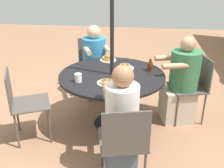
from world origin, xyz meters
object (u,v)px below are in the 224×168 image
patio_table (112,81)px  diner_east (121,127)px  patio_chair_south (194,84)px  drinking_glass_a (120,73)px  pancake_plate_a (107,82)px  coffee_cup (78,78)px  pancake_plate_c (108,59)px  diner_south (181,84)px  patio_chair_west (93,61)px  patio_chair_north (22,100)px  pancake_plate_b (125,67)px  diner_west (95,65)px  patio_chair_east (124,140)px  syrup_bottle (150,66)px

patio_table → diner_east: diner_east is taller
patio_chair_south → patio_table: bearing=90.0°
drinking_glass_a → pancake_plate_a: bearing=-33.0°
pancake_plate_a → drinking_glass_a: drinking_glass_a is taller
coffee_cup → pancake_plate_c: bearing=163.2°
patio_chair_south → diner_south: 0.17m
coffee_cup → drinking_glass_a: bearing=112.5°
diner_east → patio_chair_west: size_ratio=1.33×
patio_table → patio_chair_north: 1.09m
pancake_plate_a → pancake_plate_b: size_ratio=1.00×
diner_west → drinking_glass_a: bearing=93.4°
pancake_plate_b → pancake_plate_c: 0.39m
patio_chair_east → pancake_plate_c: bearing=90.1°
diner_west → pancake_plate_a: (1.11, 0.35, 0.21)m
patio_chair_south → pancake_plate_a: (0.56, -1.07, 0.21)m
patio_chair_west → pancake_plate_c: (0.48, 0.33, 0.22)m
pancake_plate_c → coffee_cup: 0.82m
diner_south → pancake_plate_a: bearing=104.6°
syrup_bottle → diner_east: bearing=-13.5°
pancake_plate_a → syrup_bottle: (-0.47, 0.49, 0.05)m
patio_chair_south → syrup_bottle: (0.09, -0.58, 0.25)m
patio_table → patio_chair_north: (0.45, -0.99, -0.10)m
patio_chair_east → diner_west: size_ratio=0.78×
patio_chair_south → syrup_bottle: size_ratio=5.64×
diner_east → patio_chair_west: bearing=96.1°
diner_west → pancake_plate_c: diner_west is taller
patio_chair_west → pancake_plate_a: patio_chair_west is taller
patio_chair_north → diner_south: (-0.69, 1.87, 0.00)m
diner_west → pancake_plate_a: 1.18m
patio_chair_north → diner_west: size_ratio=0.78×
diner_west → pancake_plate_c: size_ratio=4.93×
patio_chair_east → syrup_bottle: size_ratio=5.64×
patio_chair_north → patio_chair_east: 1.37m
diner_south → diner_west: (-0.60, -1.26, -0.01)m
pancake_plate_a → diner_west: bearing=-162.4°
patio_chair_south → pancake_plate_b: 0.93m
diner_west → patio_table: bearing=90.0°
patio_chair_south → patio_chair_west: (-0.71, -1.50, 0.00)m
syrup_bottle → patio_chair_south: bearing=98.8°
patio_chair_east → patio_chair_west: bearing=95.7°
patio_table → diner_south: size_ratio=1.14×
diner_east → drinking_glass_a: (-0.81, -0.10, 0.22)m
patio_chair_north → diner_east: bearing=45.1°
pancake_plate_c → drinking_glass_a: (0.59, 0.22, 0.04)m
diner_west → pancake_plate_a: size_ratio=4.93×
diner_east → diner_west: diner_east is taller
drinking_glass_a → patio_chair_east: bearing=8.2°
patio_chair_north → drinking_glass_a: size_ratio=7.43×
patio_chair_south → patio_chair_west: bearing=49.7°
pancake_plate_c → syrup_bottle: 0.67m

